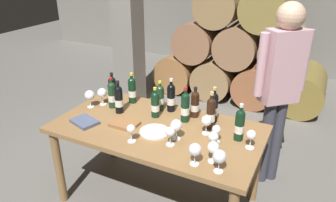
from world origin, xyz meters
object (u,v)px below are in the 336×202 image
at_px(wine_bottle_9, 113,89).
at_px(wine_bottle_11, 240,124).
at_px(wine_bottle_10, 211,113).
at_px(sommelier_presenting, 280,81).
at_px(wine_glass_7, 207,121).
at_px(wine_glass_10, 219,157).
at_px(wine_glass_9, 213,148).
at_px(wine_bottle_5, 195,104).
at_px(wine_bottle_4, 112,94).
at_px(wine_bottle_7, 171,97).
at_px(wine_glass_5, 176,126).
at_px(wine_bottle_1, 214,107).
at_px(wine_glass_6, 170,132).
at_px(wine_glass_1, 102,93).
at_px(wine_bottle_3, 155,104).
at_px(wine_glass_2, 90,96).
at_px(wine_glass_3, 251,136).
at_px(wine_glass_0, 131,130).
at_px(serving_plate, 155,132).
at_px(wine_glass_4, 195,150).
at_px(leather_ledger, 125,124).
at_px(wine_glass_8, 213,137).
at_px(wine_bottle_0, 119,99).
at_px(dining_table, 157,136).
at_px(wine_bottle_6, 132,90).
at_px(wine_bottle_8, 185,107).

xyz_separation_m(wine_bottle_9, wine_bottle_11, (1.26, -0.15, 0.00)).
height_order(wine_bottle_9, wine_bottle_10, wine_bottle_10).
distance_m(wine_bottle_11, sommelier_presenting, 0.68).
bearing_deg(wine_glass_7, wine_glass_10, -59.98).
bearing_deg(wine_glass_9, wine_bottle_5, 122.83).
xyz_separation_m(wine_bottle_4, wine_glass_9, (1.11, -0.40, -0.02)).
xyz_separation_m(wine_bottle_5, wine_bottle_7, (-0.23, 0.01, 0.01)).
xyz_separation_m(wine_glass_5, sommelier_presenting, (0.60, 0.85, 0.17)).
bearing_deg(wine_glass_7, wine_bottle_1, 95.37).
height_order(wine_glass_6, wine_glass_9, wine_glass_9).
distance_m(wine_glass_1, wine_glass_10, 1.38).
bearing_deg(wine_bottle_7, wine_bottle_3, -114.08).
distance_m(wine_bottle_3, wine_glass_2, 0.63).
xyz_separation_m(wine_bottle_7, wine_glass_5, (0.25, -0.41, -0.02)).
bearing_deg(wine_glass_1, wine_glass_3, -4.91).
xyz_separation_m(wine_bottle_4, wine_glass_5, (0.76, -0.24, -0.01)).
xyz_separation_m(wine_glass_0, wine_glass_10, (0.70, -0.06, 0.01)).
relative_size(wine_bottle_4, serving_plate, 1.21).
bearing_deg(wine_bottle_11, wine_glass_4, -111.92).
bearing_deg(leather_ledger, wine_bottle_3, 60.14).
relative_size(wine_glass_5, wine_glass_8, 1.09).
bearing_deg(wine_bottle_0, wine_bottle_5, 19.83).
bearing_deg(wine_bottle_11, wine_glass_2, -177.75).
xyz_separation_m(dining_table, wine_glass_3, (0.75, 0.03, 0.20)).
bearing_deg(wine_bottle_7, wine_glass_8, -38.62).
relative_size(dining_table, wine_glass_1, 10.44).
bearing_deg(wine_bottle_5, wine_glass_4, -67.81).
bearing_deg(wine_glass_1, leather_ledger, -31.59).
bearing_deg(wine_glass_8, wine_glass_1, 167.05).
height_order(wine_glass_7, wine_glass_10, wine_glass_10).
bearing_deg(wine_bottle_9, wine_bottle_6, 15.91).
height_order(wine_bottle_11, wine_glass_7, wine_bottle_11).
bearing_deg(wine_glass_7, wine_bottle_3, 171.03).
bearing_deg(wine_bottle_7, wine_glass_1, -165.14).
bearing_deg(serving_plate, wine_bottle_10, 36.03).
distance_m(dining_table, wine_glass_3, 0.78).
distance_m(wine_glass_9, serving_plate, 0.58).
xyz_separation_m(wine_glass_4, wine_glass_5, (-0.25, 0.24, 0.00)).
bearing_deg(dining_table, wine_glass_3, 2.16).
xyz_separation_m(wine_bottle_9, leather_ledger, (0.37, -0.36, -0.11)).
height_order(wine_bottle_6, wine_glass_6, wine_bottle_6).
bearing_deg(wine_glass_0, wine_bottle_5, 65.45).
relative_size(dining_table, wine_glass_0, 11.88).
relative_size(wine_bottle_9, wine_glass_8, 1.90).
bearing_deg(wine_glass_2, wine_glass_7, 1.22).
xyz_separation_m(wine_bottle_0, wine_bottle_9, (-0.19, 0.18, -0.01)).
xyz_separation_m(wine_bottle_7, wine_bottle_9, (-0.59, -0.06, -0.01)).
xyz_separation_m(wine_bottle_0, wine_bottle_8, (0.59, 0.11, 0.00)).
distance_m(wine_glass_6, wine_glass_8, 0.31).
height_order(wine_glass_0, wine_glass_6, wine_glass_6).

